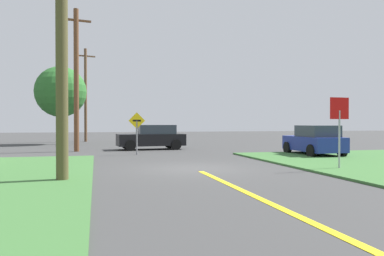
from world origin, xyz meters
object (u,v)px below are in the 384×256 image
object	(u,v)px
stop_sign	(339,118)
direction_sign	(137,129)
utility_pole_mid	(76,78)
utility_pole_far	(86,94)
utility_pole_near	(62,44)
oak_tree_left	(61,92)
car_approaching_junction	(152,137)
car_on_crossroad	(314,141)

from	to	relation	value
stop_sign	direction_sign	size ratio (longest dim) A/B	1.16
utility_pole_mid	utility_pole_far	distance (m)	12.62
utility_pole_near	utility_pole_mid	size ratio (longest dim) A/B	0.92
oak_tree_left	car_approaching_junction	bearing A→B (deg)	-50.70
oak_tree_left	car_on_crossroad	bearing A→B (deg)	-46.09
utility_pole_near	oak_tree_left	bearing A→B (deg)	94.90
direction_sign	oak_tree_left	world-z (taller)	oak_tree_left
stop_sign	utility_pole_near	xyz separation A→B (m)	(-9.77, -0.59, 2.17)
stop_sign	utility_pole_mid	bearing A→B (deg)	-53.63
direction_sign	stop_sign	bearing A→B (deg)	-52.52
utility_pole_mid	utility_pole_far	size ratio (longest dim) A/B	1.01
car_on_crossroad	utility_pole_far	bearing A→B (deg)	35.31
utility_pole_far	direction_sign	xyz separation A→B (m)	(3.09, -16.01, -3.03)
utility_pole_far	direction_sign	size ratio (longest dim) A/B	3.71
utility_pole_far	oak_tree_left	size ratio (longest dim) A/B	1.36
utility_pole_mid	oak_tree_left	bearing A→B (deg)	100.84
utility_pole_near	utility_pole_far	bearing A→B (deg)	89.87
utility_pole_mid	utility_pole_near	bearing A→B (deg)	-89.19
car_approaching_junction	utility_pole_mid	size ratio (longest dim) A/B	0.51
utility_pole_far	oak_tree_left	distance (m)	4.51
direction_sign	car_on_crossroad	bearing A→B (deg)	-16.88
stop_sign	utility_pole_near	size ratio (longest dim) A/B	0.34
stop_sign	utility_pole_mid	xyz separation A→B (m)	(-9.95, 12.02, 2.55)
stop_sign	oak_tree_left	distance (m)	23.69
utility_pole_mid	direction_sign	distance (m)	5.64
stop_sign	car_on_crossroad	size ratio (longest dim) A/B	0.68
car_approaching_junction	utility_pole_near	xyz separation A→B (m)	(-4.58, -13.32, 3.28)
oak_tree_left	utility_pole_mid	bearing A→B (deg)	-79.16
stop_sign	utility_pole_mid	size ratio (longest dim) A/B	0.31
car_on_crossroad	utility_pole_near	distance (m)	14.29
utility_pole_near	direction_sign	size ratio (longest dim) A/B	3.43
utility_pole_mid	utility_pole_far	xyz separation A→B (m)	(0.24, 12.61, 0.01)
stop_sign	direction_sign	bearing A→B (deg)	-55.75
utility_pole_far	oak_tree_left	bearing A→B (deg)	-114.49
utility_pole_near	direction_sign	bearing A→B (deg)	71.13
car_on_crossroad	stop_sign	bearing A→B (deg)	158.47
utility_pole_mid	oak_tree_left	distance (m)	8.67
stop_sign	utility_pole_far	world-z (taller)	utility_pole_far
utility_pole_far	oak_tree_left	xyz separation A→B (m)	(-1.87, -4.10, -0.20)
car_on_crossroad	utility_pole_far	world-z (taller)	utility_pole_far
utility_pole_mid	car_approaching_junction	bearing A→B (deg)	8.40
car_on_crossroad	utility_pole_mid	xyz separation A→B (m)	(-12.51, 6.18, 3.67)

